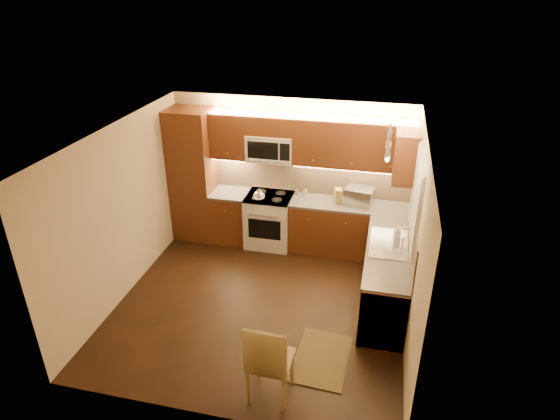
% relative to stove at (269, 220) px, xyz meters
% --- Properties ---
extents(floor, '(4.00, 4.00, 0.01)m').
position_rel_stove_xyz_m(floor, '(0.30, -1.68, -0.46)').
color(floor, black).
rests_on(floor, ground).
extents(ceiling, '(4.00, 4.00, 0.01)m').
position_rel_stove_xyz_m(ceiling, '(0.30, -1.68, 2.04)').
color(ceiling, beige).
rests_on(ceiling, ground).
extents(wall_back, '(4.00, 0.01, 2.50)m').
position_rel_stove_xyz_m(wall_back, '(0.30, 0.32, 0.79)').
color(wall_back, beige).
rests_on(wall_back, ground).
extents(wall_front, '(4.00, 0.01, 2.50)m').
position_rel_stove_xyz_m(wall_front, '(0.30, -3.67, 0.79)').
color(wall_front, beige).
rests_on(wall_front, ground).
extents(wall_left, '(0.01, 4.00, 2.50)m').
position_rel_stove_xyz_m(wall_left, '(-1.70, -1.68, 0.79)').
color(wall_left, beige).
rests_on(wall_left, ground).
extents(wall_right, '(0.01, 4.00, 2.50)m').
position_rel_stove_xyz_m(wall_right, '(2.30, -1.68, 0.79)').
color(wall_right, beige).
rests_on(wall_right, ground).
extents(pantry, '(0.70, 0.60, 2.30)m').
position_rel_stove_xyz_m(pantry, '(-1.35, 0.02, 0.69)').
color(pantry, '#4C2910').
rests_on(pantry, floor).
extents(base_cab_back_left, '(0.62, 0.60, 0.86)m').
position_rel_stove_xyz_m(base_cab_back_left, '(-0.69, 0.02, -0.03)').
color(base_cab_back_left, '#4C2910').
rests_on(base_cab_back_left, floor).
extents(counter_back_left, '(0.62, 0.60, 0.04)m').
position_rel_stove_xyz_m(counter_back_left, '(-0.69, 0.02, 0.42)').
color(counter_back_left, '#3E3B38').
rests_on(counter_back_left, base_cab_back_left).
extents(base_cab_back_right, '(1.92, 0.60, 0.86)m').
position_rel_stove_xyz_m(base_cab_back_right, '(1.34, 0.02, -0.03)').
color(base_cab_back_right, '#4C2910').
rests_on(base_cab_back_right, floor).
extents(counter_back_right, '(1.92, 0.60, 0.04)m').
position_rel_stove_xyz_m(counter_back_right, '(1.34, 0.02, 0.42)').
color(counter_back_right, '#3E3B38').
rests_on(counter_back_right, base_cab_back_right).
extents(base_cab_right, '(0.60, 2.00, 0.86)m').
position_rel_stove_xyz_m(base_cab_right, '(2.00, -1.28, -0.03)').
color(base_cab_right, '#4C2910').
rests_on(base_cab_right, floor).
extents(counter_right, '(0.60, 2.00, 0.04)m').
position_rel_stove_xyz_m(counter_right, '(2.00, -1.28, 0.42)').
color(counter_right, '#3E3B38').
rests_on(counter_right, base_cab_right).
extents(dishwasher, '(0.58, 0.60, 0.84)m').
position_rel_stove_xyz_m(dishwasher, '(2.00, -1.98, -0.03)').
color(dishwasher, silver).
rests_on(dishwasher, floor).
extents(backsplash_back, '(3.30, 0.02, 0.60)m').
position_rel_stove_xyz_m(backsplash_back, '(0.65, 0.31, 0.74)').
color(backsplash_back, tan).
rests_on(backsplash_back, wall_back).
extents(backsplash_right, '(0.02, 2.00, 0.60)m').
position_rel_stove_xyz_m(backsplash_right, '(2.29, -1.28, 0.74)').
color(backsplash_right, tan).
rests_on(backsplash_right, wall_right).
extents(upper_cab_back_left, '(0.62, 0.35, 0.75)m').
position_rel_stove_xyz_m(upper_cab_back_left, '(-0.69, 0.15, 1.42)').
color(upper_cab_back_left, '#4C2910').
rests_on(upper_cab_back_left, wall_back).
extents(upper_cab_back_right, '(1.92, 0.35, 0.75)m').
position_rel_stove_xyz_m(upper_cab_back_right, '(1.34, 0.15, 1.42)').
color(upper_cab_back_right, '#4C2910').
rests_on(upper_cab_back_right, wall_back).
extents(upper_cab_bridge, '(0.76, 0.35, 0.31)m').
position_rel_stove_xyz_m(upper_cab_bridge, '(0.00, 0.15, 1.63)').
color(upper_cab_bridge, '#4C2910').
rests_on(upper_cab_bridge, wall_back).
extents(upper_cab_right_corner, '(0.35, 0.50, 0.75)m').
position_rel_stove_xyz_m(upper_cab_right_corner, '(2.12, -0.28, 1.42)').
color(upper_cab_right_corner, '#4C2910').
rests_on(upper_cab_right_corner, wall_right).
extents(stove, '(0.76, 0.65, 0.92)m').
position_rel_stove_xyz_m(stove, '(0.00, 0.00, 0.00)').
color(stove, silver).
rests_on(stove, floor).
extents(microwave, '(0.76, 0.38, 0.44)m').
position_rel_stove_xyz_m(microwave, '(0.00, 0.14, 1.26)').
color(microwave, silver).
rests_on(microwave, wall_back).
extents(window_frame, '(0.03, 1.44, 1.24)m').
position_rel_stove_xyz_m(window_frame, '(2.29, -1.12, 1.14)').
color(window_frame, silver).
rests_on(window_frame, wall_right).
extents(window_blinds, '(0.02, 1.36, 1.16)m').
position_rel_stove_xyz_m(window_blinds, '(2.27, -1.12, 1.14)').
color(window_blinds, silver).
rests_on(window_blinds, wall_right).
extents(sink, '(0.52, 0.86, 0.15)m').
position_rel_stove_xyz_m(sink, '(2.00, -1.12, 0.52)').
color(sink, silver).
rests_on(sink, counter_right).
extents(faucet, '(0.20, 0.04, 0.30)m').
position_rel_stove_xyz_m(faucet, '(2.18, -1.12, 0.59)').
color(faucet, silver).
rests_on(faucet, counter_right).
extents(track_light_bar, '(0.04, 1.20, 0.03)m').
position_rel_stove_xyz_m(track_light_bar, '(1.85, -1.27, 2.00)').
color(track_light_bar, silver).
rests_on(track_light_bar, ceiling).
extents(kettle, '(0.23, 0.23, 0.21)m').
position_rel_stove_xyz_m(kettle, '(-0.12, -0.18, 0.57)').
color(kettle, silver).
rests_on(kettle, stove).
extents(toaster_oven, '(0.49, 0.41, 0.26)m').
position_rel_stove_xyz_m(toaster_oven, '(1.48, 0.10, 0.57)').
color(toaster_oven, silver).
rests_on(toaster_oven, counter_back_right).
extents(knife_block, '(0.14, 0.19, 0.23)m').
position_rel_stove_xyz_m(knife_block, '(1.15, 0.06, 0.55)').
color(knife_block, olive).
rests_on(knife_block, counter_back_right).
extents(spice_jar_a, '(0.06, 0.06, 0.10)m').
position_rel_stove_xyz_m(spice_jar_a, '(0.56, 0.18, 0.49)').
color(spice_jar_a, silver).
rests_on(spice_jar_a, counter_back_right).
extents(spice_jar_b, '(0.04, 0.04, 0.09)m').
position_rel_stove_xyz_m(spice_jar_b, '(0.44, 0.18, 0.49)').
color(spice_jar_b, olive).
rests_on(spice_jar_b, counter_back_right).
extents(spice_jar_c, '(0.05, 0.05, 0.11)m').
position_rel_stove_xyz_m(spice_jar_c, '(0.59, 0.26, 0.49)').
color(spice_jar_c, silver).
rests_on(spice_jar_c, counter_back_right).
extents(spice_jar_d, '(0.05, 0.05, 0.10)m').
position_rel_stove_xyz_m(spice_jar_d, '(0.58, 0.21, 0.49)').
color(spice_jar_d, '#AE6C34').
rests_on(spice_jar_d, counter_back_right).
extents(soap_bottle, '(0.11, 0.11, 0.21)m').
position_rel_stove_xyz_m(soap_bottle, '(2.10, -0.93, 0.54)').
color(soap_bottle, silver).
rests_on(soap_bottle, counter_right).
extents(rug, '(0.70, 1.01, 0.01)m').
position_rel_stove_xyz_m(rug, '(1.32, -2.58, -0.45)').
color(rug, black).
rests_on(rug, floor).
extents(dining_chair, '(0.48, 0.48, 1.05)m').
position_rel_stove_xyz_m(dining_chair, '(0.83, -3.24, 0.07)').
color(dining_chair, olive).
rests_on(dining_chair, floor).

